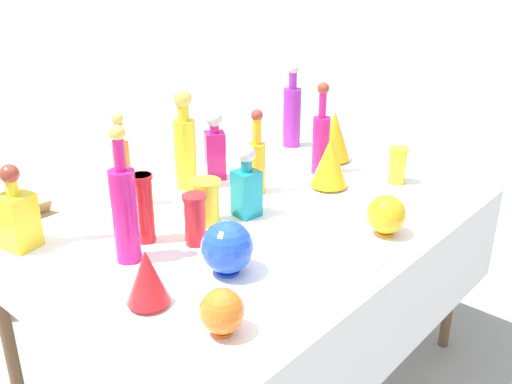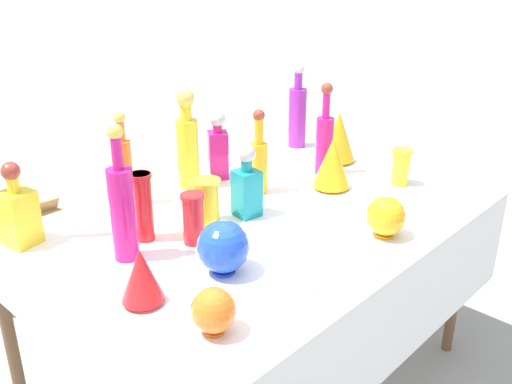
% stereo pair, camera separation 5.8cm
% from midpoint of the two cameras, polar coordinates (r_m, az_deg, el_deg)
% --- Properties ---
extents(ground_plane, '(40.00, 40.00, 0.00)m').
position_cam_midpoint_polar(ground_plane, '(2.47, 0.71, -18.67)').
color(ground_plane, gray).
extents(display_table, '(1.70, 1.14, 0.76)m').
position_cam_midpoint_polar(display_table, '(2.04, 1.71, -4.47)').
color(display_table, white).
rests_on(display_table, ground).
extents(tall_bottle_0, '(0.07, 0.07, 0.34)m').
position_cam_midpoint_polar(tall_bottle_0, '(2.21, 1.04, 3.15)').
color(tall_bottle_0, orange).
rests_on(tall_bottle_0, display_table).
extents(tall_bottle_1, '(0.07, 0.07, 0.39)m').
position_cam_midpoint_polar(tall_bottle_1, '(2.42, 7.55, 5.23)').
color(tall_bottle_1, '#C61972').
rests_on(tall_bottle_1, display_table).
extents(tall_bottle_2, '(0.08, 0.08, 0.40)m').
position_cam_midpoint_polar(tall_bottle_2, '(2.26, -6.15, 4.75)').
color(tall_bottle_2, yellow).
rests_on(tall_bottle_2, display_table).
extents(tall_bottle_3, '(0.06, 0.06, 0.36)m').
position_cam_midpoint_polar(tall_bottle_3, '(2.15, -12.30, 2.47)').
color(tall_bottle_3, orange).
rests_on(tall_bottle_3, display_table).
extents(tall_bottle_4, '(0.08, 0.08, 0.40)m').
position_cam_midpoint_polar(tall_bottle_4, '(2.75, 4.77, 7.79)').
color(tall_bottle_4, purple).
rests_on(tall_bottle_4, display_table).
extents(tall_bottle_5, '(0.08, 0.08, 0.43)m').
position_cam_midpoint_polar(tall_bottle_5, '(1.75, -12.29, -1.55)').
color(tall_bottle_5, '#C61972').
rests_on(tall_bottle_5, display_table).
extents(square_decanter_0, '(0.12, 0.12, 0.28)m').
position_cam_midpoint_polar(square_decanter_0, '(1.96, -21.93, -1.90)').
color(square_decanter_0, yellow).
rests_on(square_decanter_0, display_table).
extents(square_decanter_1, '(0.10, 0.10, 0.27)m').
position_cam_midpoint_polar(square_decanter_1, '(2.02, -0.12, 0.71)').
color(square_decanter_1, teal).
rests_on(square_decanter_1, display_table).
extents(square_decanter_2, '(0.11, 0.11, 0.29)m').
position_cam_midpoint_polar(square_decanter_2, '(2.36, -3.12, 4.45)').
color(square_decanter_2, '#C61972').
rests_on(square_decanter_2, display_table).
extents(slender_vase_0, '(0.08, 0.08, 0.17)m').
position_cam_midpoint_polar(slender_vase_0, '(1.84, -5.41, -2.51)').
color(slender_vase_0, red).
rests_on(slender_vase_0, display_table).
extents(slender_vase_1, '(0.11, 0.11, 0.16)m').
position_cam_midpoint_polar(slender_vase_1, '(1.98, -4.18, -0.78)').
color(slender_vase_1, yellow).
rests_on(slender_vase_1, display_table).
extents(slender_vase_2, '(0.08, 0.08, 0.15)m').
position_cam_midpoint_polar(slender_vase_2, '(2.38, 14.98, 2.57)').
color(slender_vase_2, yellow).
rests_on(slender_vase_2, display_table).
extents(slender_vase_3, '(0.07, 0.07, 0.23)m').
position_cam_midpoint_polar(slender_vase_3, '(1.87, -10.41, -1.31)').
color(slender_vase_3, red).
rests_on(slender_vase_3, display_table).
extents(fluted_vase_0, '(0.16, 0.16, 0.23)m').
position_cam_midpoint_polar(fluted_vase_0, '(2.57, 8.88, 5.50)').
color(fluted_vase_0, orange).
rests_on(fluted_vase_0, display_table).
extents(fluted_vase_1, '(0.15, 0.15, 0.21)m').
position_cam_midpoint_polar(fluted_vase_1, '(2.28, 8.35, 2.91)').
color(fluted_vase_1, orange).
rests_on(fluted_vase_1, display_table).
extents(fluted_vase_2, '(0.12, 0.12, 0.16)m').
position_cam_midpoint_polar(fluted_vase_2, '(1.56, -10.35, -8.20)').
color(fluted_vase_2, red).
rests_on(fluted_vase_2, display_table).
extents(round_bowl_0, '(0.13, 0.13, 0.14)m').
position_cam_midpoint_polar(round_bowl_0, '(1.94, 13.70, -2.38)').
color(round_bowl_0, orange).
rests_on(round_bowl_0, display_table).
extents(round_bowl_1, '(0.12, 0.12, 0.12)m').
position_cam_midpoint_polar(round_bowl_1, '(1.44, -3.10, -11.75)').
color(round_bowl_1, orange).
rests_on(round_bowl_1, display_table).
extents(round_bowl_2, '(0.16, 0.16, 0.16)m').
position_cam_midpoint_polar(round_bowl_2, '(1.67, -2.31, -5.50)').
color(round_bowl_2, blue).
rests_on(round_bowl_2, display_table).
extents(price_tag_left, '(0.05, 0.01, 0.03)m').
position_cam_midpoint_polar(price_tag_left, '(1.78, 13.24, -6.74)').
color(price_tag_left, white).
rests_on(price_tag_left, display_table).
extents(price_tag_center, '(0.06, 0.03, 0.05)m').
position_cam_midpoint_polar(price_tag_center, '(1.56, 6.42, -10.79)').
color(price_tag_center, white).
rests_on(price_tag_center, display_table).
extents(cardboard_box_behind_left, '(0.50, 0.37, 0.40)m').
position_cam_midpoint_polar(cardboard_box_behind_left, '(3.17, -7.69, -5.06)').
color(cardboard_box_behind_left, tan).
rests_on(cardboard_box_behind_left, ground).
extents(cardboard_box_behind_right, '(0.53, 0.36, 0.45)m').
position_cam_midpoint_polar(cardboard_box_behind_right, '(3.15, -21.14, -6.16)').
color(cardboard_box_behind_right, tan).
rests_on(cardboard_box_behind_right, ground).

